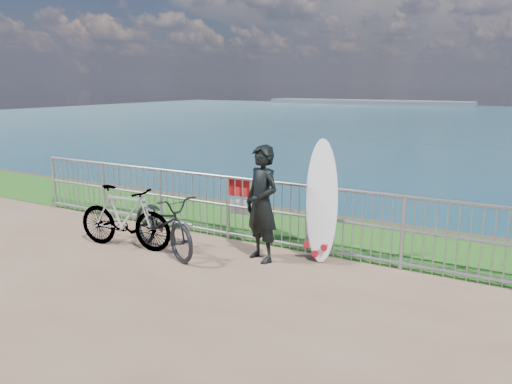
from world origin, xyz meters
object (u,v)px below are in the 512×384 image
Objects in this scene: surfer at (262,204)px; bicycle_near at (163,223)px; bicycle_far at (124,217)px; surfboard at (321,205)px.

bicycle_near is (-1.56, -0.47, -0.40)m from surfer.
surfboard is at bearing -77.99° from bicycle_far.
surfboard is 2.54m from bicycle_near.
bicycle_near is (-2.32, -0.95, -0.37)m from surfboard.
surfboard is 3.22m from bicycle_far.
bicycle_far is at bearing -141.47° from surfer.
surfer is at bearing -82.83° from bicycle_far.
bicycle_far is (-3.01, -1.10, -0.34)m from surfboard.
surfboard is 1.07× the size of bicycle_far.
bicycle_near is at bearing -86.16° from bicycle_far.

